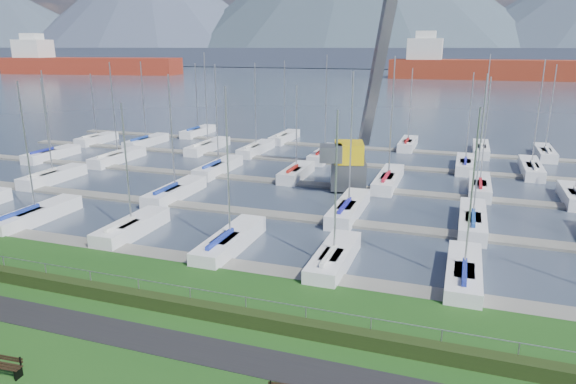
% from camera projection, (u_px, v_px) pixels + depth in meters
% --- Properties ---
extents(path, '(160.00, 2.00, 0.04)m').
position_uv_depth(path, '(177.00, 345.00, 22.60)').
color(path, black).
rests_on(path, grass).
extents(water, '(800.00, 540.00, 0.20)m').
position_uv_depth(water, '(446.00, 73.00, 261.90)').
color(water, '#3B4657').
extents(hedge, '(80.00, 0.70, 0.70)m').
position_uv_depth(hedge, '(205.00, 310.00, 24.87)').
color(hedge, black).
rests_on(hedge, grass).
extents(fence, '(80.00, 0.04, 0.04)m').
position_uv_depth(fence, '(208.00, 291.00, 25.00)').
color(fence, '#93959B').
rests_on(fence, grass).
extents(foothill, '(900.00, 80.00, 12.00)m').
position_uv_depth(foothill, '(452.00, 58.00, 323.82)').
color(foothill, '#3F475C').
rests_on(foothill, water).
extents(docks, '(90.00, 41.60, 0.25)m').
position_uv_depth(docks, '(336.00, 187.00, 49.03)').
color(docks, slate).
rests_on(docks, water).
extents(bench_left, '(1.83, 0.55, 0.85)m').
position_uv_depth(bench_left, '(2.00, 365.00, 20.47)').
color(bench_left, black).
rests_on(bench_left, grass).
extents(crane, '(7.06, 13.12, 22.35)m').
position_uv_depth(crane, '(357.00, 129.00, 47.73)').
color(crane, '#54575B').
rests_on(crane, water).
extents(cargo_ship_west, '(88.87, 31.81, 21.50)m').
position_uv_depth(cargo_ship_west, '(84.00, 66.00, 251.72)').
color(cargo_ship_west, maroon).
rests_on(cargo_ship_west, water).
extents(cargo_ship_mid, '(92.41, 19.89, 21.50)m').
position_uv_depth(cargo_ship_mid, '(494.00, 70.00, 210.16)').
color(cargo_ship_mid, maroon).
rests_on(cargo_ship_mid, water).
extents(sailboat_fleet, '(75.66, 49.72, 13.16)m').
position_uv_depth(sailboat_fleet, '(339.00, 127.00, 49.18)').
color(sailboat_fleet, silver).
rests_on(sailboat_fleet, water).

